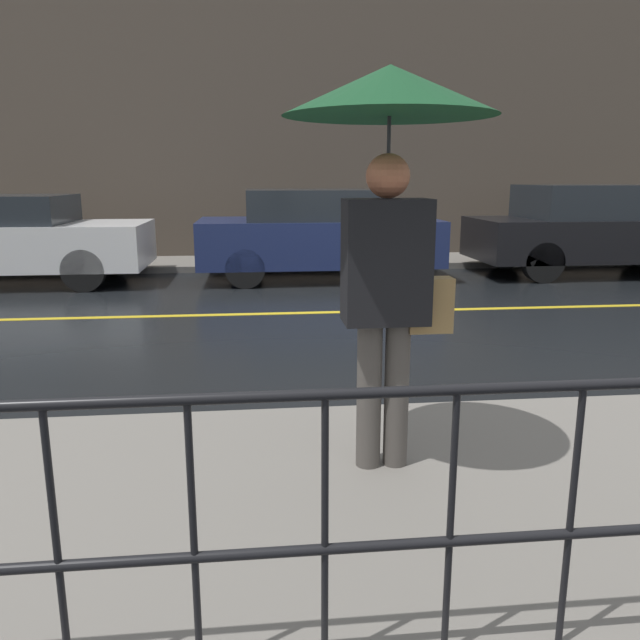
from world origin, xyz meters
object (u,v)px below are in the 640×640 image
at_px(car_white, 6,238).
at_px(car_black, 596,229).
at_px(car_navy, 316,234).
at_px(pedestrian, 389,155).

distance_m(car_white, car_black, 10.15).
bearing_deg(car_black, car_navy, -180.00).
bearing_deg(car_black, car_white, -180.00).
height_order(car_white, car_navy, car_navy).
height_order(car_white, car_black, car_black).
xyz_separation_m(pedestrian, car_navy, (0.38, 7.44, -1.05)).
relative_size(car_white, car_black, 0.99).
bearing_deg(car_white, car_black, 0.00).
distance_m(car_navy, car_black, 5.05).
height_order(car_navy, car_black, car_black).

